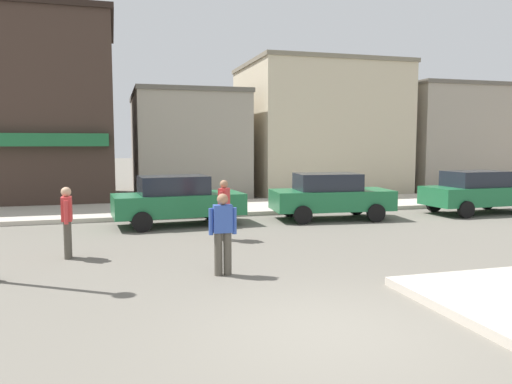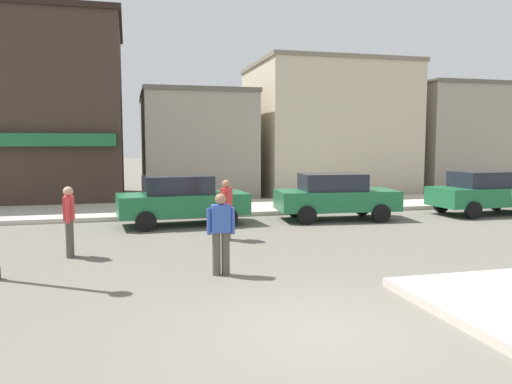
% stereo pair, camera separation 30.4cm
% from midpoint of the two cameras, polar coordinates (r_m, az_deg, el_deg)
% --- Properties ---
extents(ground_plane, '(160.00, 160.00, 0.00)m').
position_cam_midpoint_polar(ground_plane, '(7.19, 7.93, -15.52)').
color(ground_plane, '#6B665B').
extents(kerb_far, '(80.00, 4.00, 0.15)m').
position_cam_midpoint_polar(kerb_far, '(19.24, -7.64, -1.90)').
color(kerb_far, beige).
rests_on(kerb_far, ground).
extents(parked_car_nearest, '(4.12, 2.10, 1.56)m').
position_cam_midpoint_polar(parked_car_nearest, '(15.83, -9.54, -0.87)').
color(parked_car_nearest, '#1E6B3D').
rests_on(parked_car_nearest, ground).
extents(parked_car_second, '(4.14, 2.16, 1.56)m').
position_cam_midpoint_polar(parked_car_second, '(17.01, 7.99, -0.40)').
color(parked_car_second, '#1E6B3D').
rests_on(parked_car_second, ground).
extents(parked_car_third, '(4.06, 1.99, 1.56)m').
position_cam_midpoint_polar(parked_car_third, '(19.90, 23.55, 0.06)').
color(parked_car_third, '#1E6B3D').
rests_on(parked_car_third, ground).
extents(pedestrian_crossing_near, '(0.23, 0.55, 1.61)m').
position_cam_midpoint_polar(pedestrian_crossing_near, '(11.98, -21.47, -3.00)').
color(pedestrian_crossing_near, '#4C473D').
rests_on(pedestrian_crossing_near, ground).
extents(pedestrian_crossing_far, '(0.37, 0.52, 1.61)m').
position_cam_midpoint_polar(pedestrian_crossing_far, '(13.26, -4.32, -1.82)').
color(pedestrian_crossing_far, '#4C473D').
rests_on(pedestrian_crossing_far, ground).
extents(pedestrian_kerb_side, '(0.55, 0.24, 1.61)m').
position_cam_midpoint_polar(pedestrian_kerb_side, '(9.77, -4.71, -4.52)').
color(pedestrian_kerb_side, '#4C473D').
rests_on(pedestrian_kerb_side, ground).
extents(building_corner_shop, '(8.48, 7.55, 8.04)m').
position_cam_midpoint_polar(building_corner_shop, '(24.81, -26.00, 8.41)').
color(building_corner_shop, '#3D2D26').
rests_on(building_corner_shop, ground).
extents(building_storefront_left_near, '(5.14, 7.75, 5.02)m').
position_cam_midpoint_polar(building_storefront_left_near, '(25.56, -8.40, 5.43)').
color(building_storefront_left_near, '#9E9384').
rests_on(building_storefront_left_near, ground).
extents(building_storefront_left_mid, '(7.74, 6.76, 6.65)m').
position_cam_midpoint_polar(building_storefront_left_mid, '(26.78, 6.74, 7.20)').
color(building_storefront_left_mid, beige).
rests_on(building_storefront_left_mid, ground).
extents(building_storefront_right_near, '(6.72, 6.74, 5.72)m').
position_cam_midpoint_polar(building_storefront_right_near, '(30.75, 20.19, 5.83)').
color(building_storefront_right_near, '#9E9384').
rests_on(building_storefront_right_near, ground).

